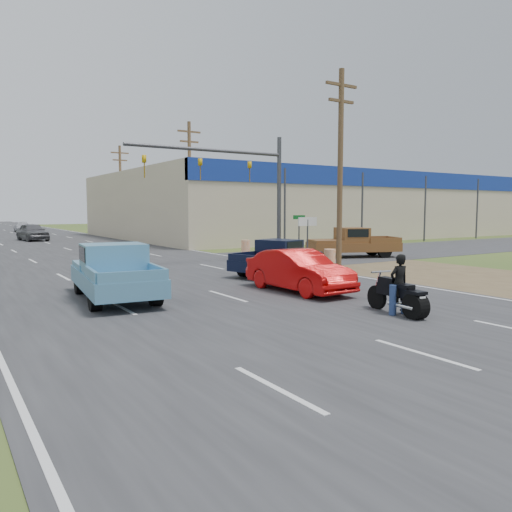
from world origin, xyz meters
TOP-DOWN VIEW (x-y plane):
  - ground at (0.00, 0.00)m, footprint 200.00×200.00m
  - main_road at (0.00, 40.00)m, footprint 15.00×180.00m
  - cross_road at (0.00, 18.00)m, footprint 120.00×10.00m
  - dirt_verge at (11.00, 10.00)m, footprint 8.00×18.00m
  - big_box_store at (32.00, 39.93)m, footprint 50.00×28.10m
  - utility_pole_1 at (9.50, 13.00)m, footprint 2.00×0.28m
  - utility_pole_2 at (9.50, 31.00)m, footprint 2.00×0.28m
  - utility_pole_3 at (9.50, 49.00)m, footprint 2.00×0.28m
  - tree_3 at (55.00, 70.00)m, footprint 8.40×8.40m
  - tree_5 at (30.00, 95.00)m, footprint 7.98×7.98m
  - barrel_0 at (8.00, 12.00)m, footprint 0.56×0.56m
  - barrel_1 at (8.40, 20.50)m, footprint 0.56×0.56m
  - lane_sign at (8.20, 14.00)m, footprint 1.20×0.08m
  - street_name_sign at (8.80, 15.50)m, footprint 0.80×0.08m
  - signal_mast at (5.82, 17.00)m, footprint 9.12×0.40m
  - red_convertible at (2.62, 7.50)m, footprint 1.70×4.55m
  - motorcycle at (2.55, 2.83)m, footprint 0.71×2.28m
  - rider at (2.56, 2.90)m, footprint 0.62×0.44m
  - blue_pickup at (-3.31, 9.64)m, footprint 2.68×5.66m
  - navy_pickup at (4.79, 11.73)m, footprint 5.09×3.19m
  - brown_pickup at (13.26, 16.04)m, footprint 5.88×3.94m
  - distant_car_grey at (-0.50, 44.25)m, footprint 2.60×5.06m
  - distant_car_silver at (1.43, 64.77)m, footprint 1.84×4.48m

SIDE VIEW (x-z plane):
  - ground at x=0.00m, z-range 0.00..0.00m
  - dirt_verge at x=11.00m, z-range 0.00..0.01m
  - cross_road at x=0.00m, z-range 0.00..0.02m
  - main_road at x=0.00m, z-range 0.00..0.02m
  - barrel_0 at x=8.00m, z-range 0.00..1.00m
  - barrel_1 at x=8.40m, z-range 0.00..1.00m
  - motorcycle at x=2.55m, z-range -0.07..1.09m
  - distant_car_silver at x=1.43m, z-range 0.00..1.30m
  - red_convertible at x=2.62m, z-range 0.00..1.48m
  - navy_pickup at x=4.79m, z-range 0.01..1.59m
  - rider at x=2.56m, z-range 0.00..1.60m
  - distant_car_grey at x=-0.50m, z-range 0.00..1.65m
  - blue_pickup at x=-3.31m, z-range 0.01..1.82m
  - brown_pickup at x=13.26m, z-range 0.01..1.83m
  - street_name_sign at x=8.80m, z-range 0.30..2.91m
  - lane_sign at x=8.20m, z-range 0.64..3.16m
  - big_box_store at x=32.00m, z-range 0.01..6.61m
  - signal_mast at x=5.82m, z-range 1.30..8.30m
  - utility_pole_1 at x=9.50m, z-range 0.32..10.32m
  - utility_pole_2 at x=9.50m, z-range 0.32..10.32m
  - utility_pole_3 at x=9.50m, z-range 0.32..10.32m
  - tree_5 at x=30.00m, z-range 0.94..10.82m
  - tree_3 at x=55.00m, z-range 0.99..11.39m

